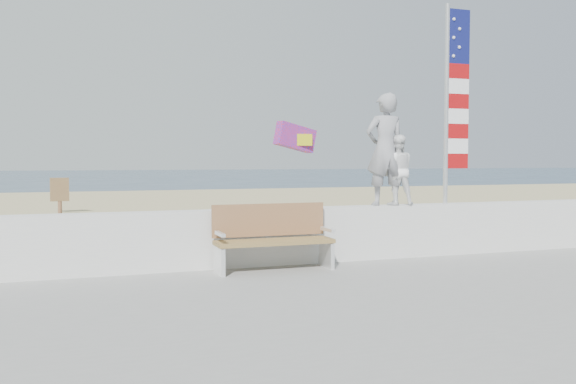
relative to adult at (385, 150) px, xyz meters
name	(u,v)px	position (x,y,z in m)	size (l,w,h in m)	color
ground	(320,303)	(-2.02, -2.00, -2.03)	(220.00, 220.00, 0.00)	#293D52
sand	(191,228)	(-2.02, 7.00, -1.99)	(90.00, 40.00, 0.08)	tan
seawall	(272,236)	(-2.02, 0.00, -1.40)	(30.00, 0.35, 0.90)	silver
adult	(385,150)	(0.00, 0.00, 0.00)	(0.69, 0.46, 1.90)	gray
child	(397,170)	(0.23, 0.00, -0.35)	(0.59, 0.46, 1.21)	white
bench	(272,237)	(-2.17, -0.45, -1.34)	(1.80, 0.57, 1.00)	olive
flag	(453,95)	(1.33, 0.00, 0.96)	(0.50, 0.08, 3.50)	silver
parafoil_kite	(296,138)	(-1.01, 1.62, 0.24)	(0.89, 0.43, 0.59)	#FF251C
sign	(60,211)	(-5.24, 2.34, -1.09)	(0.32, 0.07, 1.46)	#8A6142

